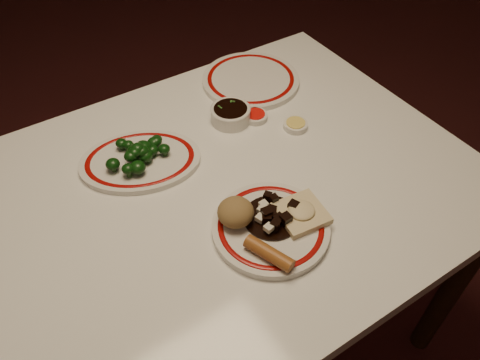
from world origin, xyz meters
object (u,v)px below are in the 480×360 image
at_px(broccoli_pile, 139,152).
at_px(fried_wonton, 301,213).
at_px(dining_table, 220,209).
at_px(broccoli_plate, 140,161).
at_px(rice_mound, 236,212).
at_px(stirfry_heap, 273,215).
at_px(spring_roll, 269,253).
at_px(main_plate, 271,227).
at_px(soy_bowl, 231,115).

bearing_deg(broccoli_pile, fried_wonton, -58.44).
xyz_separation_m(dining_table, broccoli_plate, (-0.12, 0.16, 0.10)).
relative_size(rice_mound, stirfry_heap, 0.62).
bearing_deg(stirfry_heap, spring_roll, -130.13).
height_order(rice_mound, stirfry_heap, rice_mound).
bearing_deg(stirfry_heap, broccoli_plate, 116.57).
bearing_deg(spring_roll, rice_mound, 71.62).
relative_size(main_plate, spring_roll, 2.53).
xyz_separation_m(spring_roll, fried_wonton, (0.12, 0.05, -0.00)).
xyz_separation_m(main_plate, soy_bowl, (0.12, 0.36, 0.01)).
xyz_separation_m(spring_roll, soy_bowl, (0.17, 0.42, -0.01)).
distance_m(dining_table, stirfry_heap, 0.20).
distance_m(dining_table, rice_mound, 0.19).
bearing_deg(fried_wonton, dining_table, 115.89).
height_order(fried_wonton, soy_bowl, fried_wonton).
height_order(stirfry_heap, soy_bowl, stirfry_heap).
height_order(main_plate, stirfry_heap, stirfry_heap).
bearing_deg(spring_roll, soy_bowl, 46.80).
xyz_separation_m(main_plate, fried_wonton, (0.07, -0.01, 0.02)).
bearing_deg(main_plate, soy_bowl, 70.99).
bearing_deg(broccoli_plate, rice_mound, -72.33).
bearing_deg(stirfry_heap, soy_bowl, 72.51).
bearing_deg(stirfry_heap, dining_table, 103.18).
bearing_deg(fried_wonton, stirfry_heap, 152.78).
bearing_deg(spring_roll, main_plate, 30.72).
distance_m(broccoli_pile, soy_bowl, 0.27).
height_order(spring_roll, broccoli_pile, broccoli_pile).
relative_size(dining_table, spring_roll, 11.37).
bearing_deg(soy_bowl, main_plate, -109.01).
bearing_deg(soy_bowl, broccoli_pile, -175.27).
xyz_separation_m(rice_mound, stirfry_heap, (0.07, -0.04, -0.02)).
xyz_separation_m(dining_table, broccoli_pile, (-0.12, 0.16, 0.13)).
relative_size(main_plate, fried_wonton, 2.46).
height_order(rice_mound, spring_roll, rice_mound).
bearing_deg(fried_wonton, spring_roll, -157.29).
distance_m(stirfry_heap, broccoli_plate, 0.36).
relative_size(dining_table, broccoli_pile, 7.74).
relative_size(stirfry_heap, soy_bowl, 1.19).
bearing_deg(broccoli_plate, main_plate, -66.50).
bearing_deg(dining_table, main_plate, -82.60).
height_order(dining_table, stirfry_heap, stirfry_heap).
distance_m(stirfry_heap, broccoli_pile, 0.36).
bearing_deg(fried_wonton, rice_mound, 152.69).
bearing_deg(rice_mound, broccoli_pile, 107.53).
bearing_deg(fried_wonton, main_plate, 168.86).
relative_size(rice_mound, spring_roll, 0.73).
bearing_deg(dining_table, broccoli_plate, 127.39).
xyz_separation_m(rice_mound, soy_bowl, (0.18, 0.31, -0.03)).
bearing_deg(rice_mound, broccoli_plate, 107.67).
relative_size(main_plate, rice_mound, 3.45).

